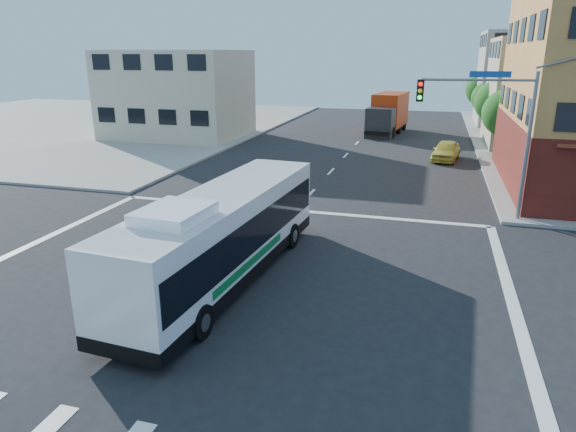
# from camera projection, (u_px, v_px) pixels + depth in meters

# --- Properties ---
(ground) EXTENTS (120.00, 120.00, 0.00)m
(ground) POSITION_uv_depth(u_px,v_px,m) (224.00, 288.00, 17.75)
(ground) COLOR black
(ground) RESTS_ON ground
(sidewalk_nw) EXTENTS (50.00, 50.00, 0.15)m
(sidewalk_nw) POSITION_uv_depth(u_px,v_px,m) (59.00, 123.00, 58.88)
(sidewalk_nw) COLOR gray
(sidewalk_nw) RESTS_ON ground
(building_east_near) EXTENTS (12.06, 10.06, 9.00)m
(building_east_near) POSITION_uv_depth(u_px,v_px,m) (565.00, 93.00, 43.12)
(building_east_near) COLOR tan
(building_east_near) RESTS_ON ground
(building_east_far) EXTENTS (12.06, 10.06, 10.00)m
(building_east_far) POSITION_uv_depth(u_px,v_px,m) (537.00, 79.00, 55.80)
(building_east_far) COLOR #989893
(building_east_far) RESTS_ON ground
(building_west) EXTENTS (12.06, 10.06, 8.00)m
(building_west) POSITION_uv_depth(u_px,v_px,m) (178.00, 94.00, 48.42)
(building_west) COLOR beige
(building_west) RESTS_ON ground
(signal_mast_ne) EXTENTS (7.91, 1.13, 8.07)m
(signal_mast_ne) POSITION_uv_depth(u_px,v_px,m) (492.00, 116.00, 23.61)
(signal_mast_ne) COLOR slate
(signal_mast_ne) RESTS_ON ground
(street_tree_a) EXTENTS (3.60, 3.60, 5.53)m
(street_tree_a) POSITION_uv_depth(u_px,v_px,m) (508.00, 110.00, 39.16)
(street_tree_a) COLOR #361E13
(street_tree_a) RESTS_ON ground
(street_tree_b) EXTENTS (3.80, 3.80, 5.79)m
(street_tree_b) POSITION_uv_depth(u_px,v_px,m) (498.00, 99.00, 46.45)
(street_tree_b) COLOR #361E13
(street_tree_b) RESTS_ON ground
(street_tree_c) EXTENTS (3.40, 3.40, 5.29)m
(street_tree_c) POSITION_uv_depth(u_px,v_px,m) (489.00, 96.00, 53.87)
(street_tree_c) COLOR #361E13
(street_tree_c) RESTS_ON ground
(street_tree_d) EXTENTS (4.00, 4.00, 6.03)m
(street_tree_d) POSITION_uv_depth(u_px,v_px,m) (484.00, 87.00, 61.07)
(street_tree_d) COLOR #361E13
(street_tree_d) RESTS_ON ground
(transit_bus) EXTENTS (3.44, 12.11, 3.54)m
(transit_bus) POSITION_uv_depth(u_px,v_px,m) (223.00, 234.00, 17.93)
(transit_bus) COLOR black
(transit_bus) RESTS_ON ground
(box_truck) EXTENTS (3.54, 8.90, 3.90)m
(box_truck) POSITION_uv_depth(u_px,v_px,m) (388.00, 114.00, 51.17)
(box_truck) COLOR #232429
(box_truck) RESTS_ON ground
(parked_car) EXTENTS (2.38, 4.52, 1.47)m
(parked_car) POSITION_uv_depth(u_px,v_px,m) (446.00, 151.00, 38.64)
(parked_car) COLOR gold
(parked_car) RESTS_ON ground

